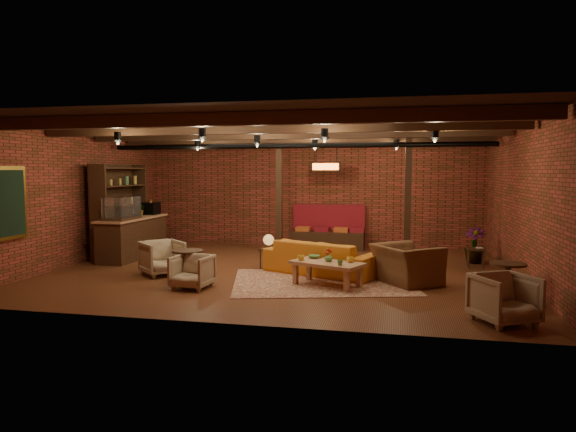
% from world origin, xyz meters
% --- Properties ---
extents(floor, '(10.00, 10.00, 0.00)m').
position_xyz_m(floor, '(0.00, 0.00, 0.00)').
color(floor, '#3A1C0E').
rests_on(floor, ground).
extents(ceiling, '(10.00, 8.00, 0.02)m').
position_xyz_m(ceiling, '(0.00, 0.00, 3.20)').
color(ceiling, black).
rests_on(ceiling, wall_back).
extents(wall_back, '(10.00, 0.02, 3.20)m').
position_xyz_m(wall_back, '(0.00, 4.00, 1.60)').
color(wall_back, brown).
rests_on(wall_back, ground).
extents(wall_front, '(10.00, 0.02, 3.20)m').
position_xyz_m(wall_front, '(0.00, -4.00, 1.60)').
color(wall_front, brown).
rests_on(wall_front, ground).
extents(wall_left, '(0.02, 8.00, 3.20)m').
position_xyz_m(wall_left, '(-5.00, 0.00, 1.60)').
color(wall_left, brown).
rests_on(wall_left, ground).
extents(wall_right, '(0.02, 8.00, 3.20)m').
position_xyz_m(wall_right, '(5.00, 0.00, 1.60)').
color(wall_right, brown).
rests_on(wall_right, ground).
extents(ceiling_beams, '(9.80, 6.40, 0.22)m').
position_xyz_m(ceiling_beams, '(0.00, 0.00, 3.08)').
color(ceiling_beams, black).
rests_on(ceiling_beams, ceiling).
extents(ceiling_pipe, '(9.60, 0.12, 0.12)m').
position_xyz_m(ceiling_pipe, '(0.00, 1.60, 2.85)').
color(ceiling_pipe, black).
rests_on(ceiling_pipe, ceiling).
extents(post_left, '(0.16, 0.16, 3.20)m').
position_xyz_m(post_left, '(-0.60, 2.60, 1.60)').
color(post_left, black).
rests_on(post_left, ground).
extents(post_right, '(0.16, 0.16, 3.20)m').
position_xyz_m(post_right, '(2.80, 2.00, 1.60)').
color(post_right, black).
rests_on(post_right, ground).
extents(service_counter, '(0.80, 2.50, 1.60)m').
position_xyz_m(service_counter, '(-4.10, 1.00, 0.80)').
color(service_counter, black).
rests_on(service_counter, ground).
extents(plant_counter, '(0.35, 0.39, 0.30)m').
position_xyz_m(plant_counter, '(-4.00, 1.20, 1.22)').
color(plant_counter, '#337F33').
rests_on(plant_counter, service_counter).
extents(shelving_hutch, '(0.52, 2.00, 2.40)m').
position_xyz_m(shelving_hutch, '(-4.50, 1.10, 1.20)').
color(shelving_hutch, black).
rests_on(shelving_hutch, ground).
extents(chalkboard_menu, '(0.08, 0.96, 1.46)m').
position_xyz_m(chalkboard_menu, '(-4.93, -2.30, 1.60)').
color(chalkboard_menu, black).
rests_on(chalkboard_menu, wall_left).
extents(banquette, '(2.10, 0.70, 1.00)m').
position_xyz_m(banquette, '(0.60, 3.55, 0.50)').
color(banquette, maroon).
rests_on(banquette, ground).
extents(service_sign, '(0.86, 0.06, 0.30)m').
position_xyz_m(service_sign, '(0.60, 3.10, 2.35)').
color(service_sign, orange).
rests_on(service_sign, ceiling).
extents(ceiling_spotlights, '(6.40, 4.40, 0.28)m').
position_xyz_m(ceiling_spotlights, '(0.00, 0.00, 2.86)').
color(ceiling_spotlights, black).
rests_on(ceiling_spotlights, ceiling).
extents(rug, '(4.06, 3.46, 0.01)m').
position_xyz_m(rug, '(1.07, -0.88, 0.01)').
color(rug, maroon).
rests_on(rug, floor).
extents(sofa, '(2.68, 1.89, 0.73)m').
position_xyz_m(sofa, '(0.96, -0.11, 0.36)').
color(sofa, '#BF681A').
rests_on(sofa, floor).
extents(coffee_table, '(1.54, 1.18, 0.72)m').
position_xyz_m(coffee_table, '(1.22, -1.23, 0.42)').
color(coffee_table, '#9F6C4A').
rests_on(coffee_table, floor).
extents(side_table_lamp, '(0.39, 0.39, 0.78)m').
position_xyz_m(side_table_lamp, '(-0.32, 0.29, 0.60)').
color(side_table_lamp, black).
rests_on(side_table_lamp, floor).
extents(round_table_left, '(0.63, 0.63, 0.65)m').
position_xyz_m(round_table_left, '(-1.54, -1.50, 0.44)').
color(round_table_left, black).
rests_on(round_table_left, floor).
extents(armchair_a, '(1.08, 1.08, 0.81)m').
position_xyz_m(armchair_a, '(-2.38, -0.90, 0.41)').
color(armchair_a, beige).
rests_on(armchair_a, floor).
extents(armchair_b, '(0.74, 0.70, 0.70)m').
position_xyz_m(armchair_b, '(-1.26, -1.95, 0.35)').
color(armchair_b, beige).
rests_on(armchair_b, floor).
extents(armchair_right, '(1.33, 1.42, 1.04)m').
position_xyz_m(armchair_right, '(2.74, -0.72, 0.52)').
color(armchair_right, brown).
rests_on(armchair_right, floor).
extents(side_table_book, '(0.42, 0.42, 0.46)m').
position_xyz_m(side_table_book, '(4.35, 1.42, 0.41)').
color(side_table_book, black).
rests_on(side_table_book, floor).
extents(round_table_right, '(0.59, 0.59, 0.69)m').
position_xyz_m(round_table_right, '(4.38, -1.92, 0.46)').
color(round_table_right, black).
rests_on(round_table_right, floor).
extents(armchair_far, '(1.03, 1.00, 0.80)m').
position_xyz_m(armchair_far, '(4.09, -3.14, 0.40)').
color(armchair_far, beige).
rests_on(armchair_far, floor).
extents(plant_tall, '(1.79, 1.79, 2.58)m').
position_xyz_m(plant_tall, '(4.40, 2.00, 1.29)').
color(plant_tall, '#4C7F4C').
rests_on(plant_tall, floor).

